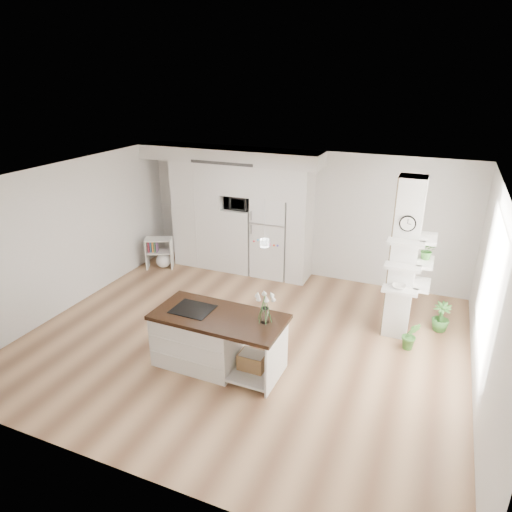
# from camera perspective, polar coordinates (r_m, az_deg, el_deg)

# --- Properties ---
(floor) EXTENTS (7.00, 6.00, 0.01)m
(floor) POSITION_cam_1_polar(r_m,az_deg,el_deg) (7.75, -1.57, -10.36)
(floor) COLOR tan
(floor) RESTS_ON ground
(room) EXTENTS (7.04, 6.04, 2.72)m
(room) POSITION_cam_1_polar(r_m,az_deg,el_deg) (6.94, -1.72, 2.71)
(room) COLOR white
(room) RESTS_ON ground
(cabinet_wall) EXTENTS (4.00, 0.71, 2.70)m
(cabinet_wall) POSITION_cam_1_polar(r_m,az_deg,el_deg) (9.94, -2.99, 6.54)
(cabinet_wall) COLOR white
(cabinet_wall) RESTS_ON floor
(refrigerator) EXTENTS (0.78, 0.69, 1.75)m
(refrigerator) POSITION_cam_1_polar(r_m,az_deg,el_deg) (9.79, 2.01, 2.45)
(refrigerator) COLOR white
(refrigerator) RESTS_ON floor
(column) EXTENTS (0.69, 0.90, 2.70)m
(column) POSITION_cam_1_polar(r_m,az_deg,el_deg) (7.63, 18.52, -0.69)
(column) COLOR silver
(column) RESTS_ON floor
(window) EXTENTS (0.00, 2.40, 2.40)m
(window) POSITION_cam_1_polar(r_m,az_deg,el_deg) (6.84, 27.19, -3.34)
(window) COLOR white
(window) RESTS_ON room
(pendant_light) EXTENTS (0.12, 0.12, 0.10)m
(pendant_light) POSITION_cam_1_polar(r_m,az_deg,el_deg) (6.52, 12.59, 3.35)
(pendant_light) COLOR white
(pendant_light) RESTS_ON room
(kitchen_island) EXTENTS (1.96, 0.96, 1.45)m
(kitchen_island) POSITION_cam_1_polar(r_m,az_deg,el_deg) (6.98, -6.17, -10.01)
(kitchen_island) COLOR white
(kitchen_island) RESTS_ON floor
(bookshelf) EXTENTS (0.68, 0.56, 0.70)m
(bookshelf) POSITION_cam_1_polar(r_m,az_deg,el_deg) (10.55, -11.82, 0.14)
(bookshelf) COLOR white
(bookshelf) RESTS_ON floor
(floor_plant_a) EXTENTS (0.32, 0.28, 0.50)m
(floor_plant_a) POSITION_cam_1_polar(r_m,az_deg,el_deg) (7.77, 18.79, -9.37)
(floor_plant_a) COLOR #3D7E32
(floor_plant_a) RESTS_ON floor
(floor_plant_b) EXTENTS (0.32, 0.32, 0.52)m
(floor_plant_b) POSITION_cam_1_polar(r_m,az_deg,el_deg) (8.47, 22.11, -7.05)
(floor_plant_b) COLOR #3D7E32
(floor_plant_b) RESTS_ON floor
(microwave) EXTENTS (0.54, 0.37, 0.30)m
(microwave) POSITION_cam_1_polar(r_m,az_deg,el_deg) (9.81, -2.19, 6.74)
(microwave) COLOR #2D2D2D
(microwave) RESTS_ON cabinet_wall
(shelf_plant) EXTENTS (0.27, 0.23, 0.30)m
(shelf_plant) POSITION_cam_1_polar(r_m,az_deg,el_deg) (7.72, 20.64, 0.68)
(shelf_plant) COLOR #3D7E32
(shelf_plant) RESTS_ON column
(decor_bowl) EXTENTS (0.22, 0.22, 0.05)m
(decor_bowl) POSITION_cam_1_polar(r_m,az_deg,el_deg) (7.56, 17.45, -3.68)
(decor_bowl) COLOR white
(decor_bowl) RESTS_ON column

